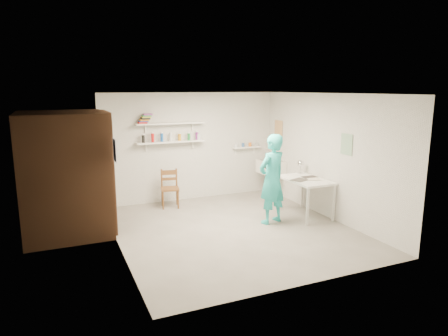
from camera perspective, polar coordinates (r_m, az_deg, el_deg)
name	(u,v)px	position (r m, az deg, el deg)	size (l,w,h in m)	color
floor	(233,230)	(7.26, 1.27, -8.81)	(4.00, 4.50, 0.02)	slate
ceiling	(233,93)	(6.81, 1.36, 10.67)	(4.00, 4.50, 0.02)	silver
wall_back	(191,147)	(9.01, -4.73, 3.07)	(4.00, 0.02, 2.40)	silver
wall_front	(310,195)	(5.02, 12.20, -3.79)	(4.00, 0.02, 2.40)	silver
wall_left	(115,173)	(6.37, -15.32, -0.74)	(0.02, 4.50, 2.40)	silver
wall_right	(327,156)	(7.98, 14.55, 1.67)	(0.02, 4.50, 2.40)	silver
doorway_recess	(108,173)	(7.44, -16.28, -0.68)	(0.02, 0.90, 2.00)	black
corridor_box	(65,173)	(7.38, -21.77, -0.73)	(1.40, 1.50, 2.10)	brown
door_lintel	(105,114)	(7.30, -16.58, 7.42)	(0.06, 1.05, 0.10)	brown
door_jamb_near	(113,178)	(6.95, -15.58, -1.45)	(0.06, 0.10, 2.00)	brown
door_jamb_far	(105,168)	(7.93, -16.60, 0.03)	(0.06, 0.10, 2.00)	brown
shelf_lower	(171,142)	(8.72, -7.58, 3.73)	(1.50, 0.22, 0.03)	white
shelf_upper	(171,123)	(8.67, -7.65, 6.35)	(1.50, 0.22, 0.03)	white
ledge_shelf	(247,147)	(9.45, 3.24, 2.99)	(0.70, 0.14, 0.03)	white
poster_left	(115,150)	(6.36, -15.36, 2.45)	(0.01, 0.28, 0.36)	#334C7F
poster_right_a	(278,129)	(9.39, 7.78, 5.49)	(0.01, 0.34, 0.42)	#995933
poster_right_b	(347,144)	(7.50, 17.11, 3.25)	(0.01, 0.30, 0.38)	#3F724C
belfast_sink	(271,167)	(9.31, 6.71, 0.17)	(0.48, 0.60, 0.30)	white
man	(272,179)	(7.43, 6.86, -1.59)	(0.61, 0.40, 1.68)	#25BDBA
wall_clock	(270,162)	(7.58, 6.55, 0.84)	(0.30, 0.30, 0.04)	beige
wooden_chair	(170,189)	(8.52, -7.74, -2.95)	(0.37, 0.36, 0.80)	brown
work_table	(305,197)	(8.07, 11.45, -4.11)	(0.67, 1.12, 0.74)	white
desk_lamp	(301,163)	(8.39, 10.91, 0.67)	(0.14, 0.14, 0.14)	silver
spray_cans	(171,137)	(8.70, -7.60, 4.38)	(1.26, 0.06, 0.17)	black
book_stack	(145,119)	(8.53, -11.18, 6.91)	(0.30, 0.14, 0.20)	red
ledge_pots	(247,145)	(9.45, 3.24, 3.35)	(0.48, 0.07, 0.09)	silver
papers	(305,178)	(7.97, 11.56, -1.47)	(0.30, 0.22, 0.02)	silver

